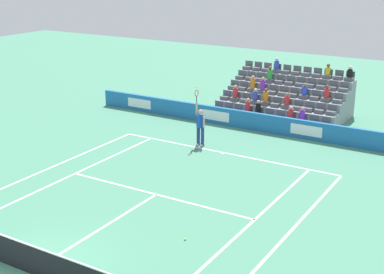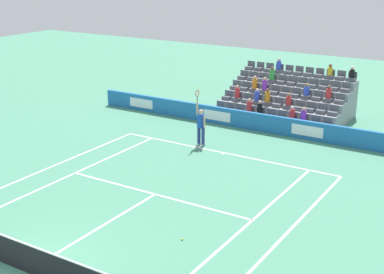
# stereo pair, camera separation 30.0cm
# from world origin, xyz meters

# --- Properties ---
(ground_plane) EXTENTS (80.00, 80.00, 0.00)m
(ground_plane) POSITION_xyz_m (0.00, 0.00, 0.00)
(ground_plane) COLOR #47896B
(line_baseline) EXTENTS (10.97, 0.10, 0.01)m
(line_baseline) POSITION_xyz_m (0.00, -11.89, 0.00)
(line_baseline) COLOR white
(line_baseline) RESTS_ON ground
(line_service) EXTENTS (8.23, 0.10, 0.01)m
(line_service) POSITION_xyz_m (0.00, -6.40, 0.00)
(line_service) COLOR white
(line_service) RESTS_ON ground
(line_centre_service) EXTENTS (0.10, 6.40, 0.01)m
(line_centre_service) POSITION_xyz_m (0.00, -3.20, 0.00)
(line_centre_service) COLOR white
(line_centre_service) RESTS_ON ground
(line_singles_sideline_left) EXTENTS (0.10, 11.89, 0.01)m
(line_singles_sideline_left) POSITION_xyz_m (4.12, -5.95, 0.00)
(line_singles_sideline_left) COLOR white
(line_singles_sideline_left) RESTS_ON ground
(line_singles_sideline_right) EXTENTS (0.10, 11.89, 0.01)m
(line_singles_sideline_right) POSITION_xyz_m (-4.12, -5.95, 0.00)
(line_singles_sideline_right) COLOR white
(line_singles_sideline_right) RESTS_ON ground
(line_doubles_sideline_left) EXTENTS (0.10, 11.89, 0.01)m
(line_doubles_sideline_left) POSITION_xyz_m (5.49, -5.95, 0.00)
(line_doubles_sideline_left) COLOR white
(line_doubles_sideline_left) RESTS_ON ground
(line_doubles_sideline_right) EXTENTS (0.10, 11.89, 0.01)m
(line_doubles_sideline_right) POSITION_xyz_m (-5.49, -5.95, 0.00)
(line_doubles_sideline_right) COLOR white
(line_doubles_sideline_right) RESTS_ON ground
(line_centre_mark) EXTENTS (0.10, 0.20, 0.01)m
(line_centre_mark) POSITION_xyz_m (0.00, -11.79, 0.00)
(line_centre_mark) COLOR white
(line_centre_mark) RESTS_ON ground
(sponsor_barrier) EXTENTS (20.38, 0.22, 0.94)m
(sponsor_barrier) POSITION_xyz_m (0.00, -15.82, 0.47)
(sponsor_barrier) COLOR #1E66AD
(sponsor_barrier) RESTS_ON ground
(tennis_net) EXTENTS (11.97, 0.10, 1.07)m
(tennis_net) POSITION_xyz_m (0.00, 0.00, 0.49)
(tennis_net) COLOR #33383D
(tennis_net) RESTS_ON ground
(tennis_player) EXTENTS (0.53, 0.37, 2.85)m
(tennis_player) POSITION_xyz_m (1.49, -12.26, 0.99)
(tennis_player) COLOR navy
(tennis_player) RESTS_ON ground
(stadium_stand) EXTENTS (6.82, 4.75, 2.99)m
(stadium_stand) POSITION_xyz_m (0.00, -19.38, 0.82)
(stadium_stand) COLOR gray
(stadium_stand) RESTS_ON ground
(loose_tennis_ball) EXTENTS (0.07, 0.07, 0.07)m
(loose_tennis_ball) POSITION_xyz_m (-2.82, -3.93, 0.03)
(loose_tennis_ball) COLOR #D1E533
(loose_tennis_ball) RESTS_ON ground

